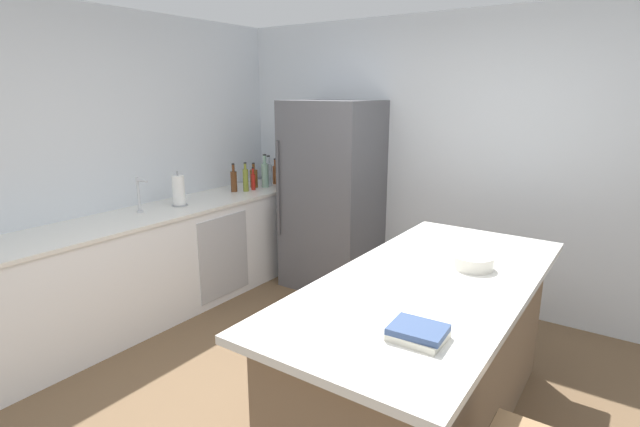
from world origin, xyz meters
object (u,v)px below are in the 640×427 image
object	(u,v)px
olive_oil_bottle	(246,179)
paper_towel_roll	(179,191)
refrigerator	(332,196)
cookbook_stack	(418,333)
kitchen_island	(425,355)
gin_bottle	(265,174)
hot_sauce_bottle	(253,181)
sink_faucet	(139,195)
vinegar_bottle	(275,174)
syrup_bottle	(234,181)
mixing_bowl	(473,262)
whiskey_bottle	(254,178)
soda_bottle	(269,174)

from	to	relation	value
olive_oil_bottle	paper_towel_roll	bearing A→B (deg)	-93.48
refrigerator	cookbook_stack	world-z (taller)	refrigerator
kitchen_island	gin_bottle	xyz separation A→B (m)	(-2.47, 1.48, 0.60)
gin_bottle	hot_sauce_bottle	xyz separation A→B (m)	(-0.00, -0.18, -0.05)
sink_faucet	vinegar_bottle	distance (m)	1.66
paper_towel_roll	syrup_bottle	world-z (taller)	paper_towel_roll
kitchen_island	sink_faucet	xyz separation A→B (m)	(-2.58, 0.02, 0.61)
olive_oil_bottle	cookbook_stack	bearing A→B (deg)	-34.41
vinegar_bottle	mixing_bowl	world-z (taller)	vinegar_bottle
gin_bottle	refrigerator	bearing A→B (deg)	3.38
whiskey_bottle	mixing_bowl	xyz separation A→B (m)	(2.70, -1.11, -0.06)
paper_towel_roll	gin_bottle	world-z (taller)	gin_bottle
vinegar_bottle	olive_oil_bottle	world-z (taller)	olive_oil_bottle
gin_bottle	paper_towel_roll	bearing A→B (deg)	-93.32
whiskey_bottle	olive_oil_bottle	xyz separation A→B (m)	(0.07, -0.20, 0.02)
sink_faucet	vinegar_bottle	size ratio (longest dim) A/B	1.06
hot_sauce_bottle	gin_bottle	bearing A→B (deg)	89.15
soda_bottle	cookbook_stack	size ratio (longest dim) A/B	1.39
olive_oil_bottle	kitchen_island	bearing A→B (deg)	-25.72
kitchen_island	whiskey_bottle	bearing A→B (deg)	151.29
sink_faucet	hot_sauce_bottle	bearing A→B (deg)	84.82
refrigerator	syrup_bottle	distance (m)	1.02
vinegar_bottle	gin_bottle	bearing A→B (deg)	-82.85
refrigerator	cookbook_stack	size ratio (longest dim) A/B	7.89
gin_bottle	syrup_bottle	distance (m)	0.38
olive_oil_bottle	syrup_bottle	distance (m)	0.12
refrigerator	cookbook_stack	distance (m)	2.86
sink_faucet	gin_bottle	distance (m)	1.46
kitchen_island	hot_sauce_bottle	size ratio (longest dim) A/B	9.30
refrigerator	hot_sauce_bottle	world-z (taller)	refrigerator
hot_sauce_bottle	whiskey_bottle	bearing A→B (deg)	129.44
olive_oil_bottle	mixing_bowl	world-z (taller)	olive_oil_bottle
gin_bottle	cookbook_stack	distance (m)	3.42
sink_faucet	hot_sauce_bottle	distance (m)	1.28
whiskey_bottle	cookbook_stack	distance (m)	3.44
sink_faucet	kitchen_island	bearing A→B (deg)	-0.53
olive_oil_bottle	mixing_bowl	size ratio (longest dim) A/B	1.32
hot_sauce_bottle	cookbook_stack	world-z (taller)	hot_sauce_bottle
vinegar_bottle	soda_bottle	world-z (taller)	soda_bottle
refrigerator	mixing_bowl	xyz separation A→B (m)	(1.78, -1.24, 0.05)
whiskey_bottle	syrup_bottle	world-z (taller)	syrup_bottle
vinegar_bottle	mixing_bowl	bearing A→B (deg)	-27.81
sink_faucet	refrigerator	bearing A→B (deg)	57.92
sink_faucet	cookbook_stack	distance (m)	2.88
vinegar_bottle	hot_sauce_bottle	world-z (taller)	vinegar_bottle
olive_oil_bottle	syrup_bottle	xyz separation A→B (m)	(-0.09, -0.08, -0.01)
olive_oil_bottle	vinegar_bottle	bearing A→B (deg)	91.28
syrup_bottle	mixing_bowl	bearing A→B (deg)	-16.87
olive_oil_bottle	cookbook_stack	world-z (taller)	olive_oil_bottle
kitchen_island	hot_sauce_bottle	xyz separation A→B (m)	(-2.47, 1.30, 0.55)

